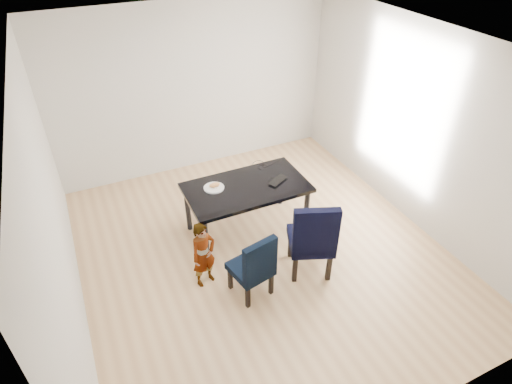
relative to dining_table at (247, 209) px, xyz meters
name	(u,v)px	position (x,y,z in m)	size (l,w,h in m)	color
floor	(262,252)	(0.00, -0.50, -0.38)	(4.50, 5.00, 0.01)	tan
ceiling	(265,46)	(0.00, -0.50, 2.33)	(4.50, 5.00, 0.01)	white
wall_back	(194,89)	(0.00, 2.00, 0.98)	(4.50, 0.01, 2.70)	beige
wall_front	(417,335)	(0.00, -3.00, 0.98)	(4.50, 0.01, 2.70)	white
wall_left	(52,218)	(-2.25, -0.50, 0.98)	(0.01, 5.00, 2.70)	white
wall_right	(416,127)	(2.25, -0.50, 0.98)	(0.01, 5.00, 2.70)	silver
dining_table	(247,209)	(0.00, 0.00, 0.00)	(1.60, 0.90, 0.75)	black
chair_left	(250,264)	(-0.41, -1.03, 0.07)	(0.43, 0.44, 0.89)	black
chair_right	(311,235)	(0.41, -0.99, 0.17)	(0.52, 0.54, 1.09)	black
child	(204,255)	(-0.85, -0.67, 0.07)	(0.32, 0.21, 0.88)	orange
plate	(214,188)	(-0.40, 0.14, 0.38)	(0.27, 0.27, 0.01)	silver
sandwich	(215,185)	(-0.39, 0.14, 0.42)	(0.15, 0.07, 0.06)	#C68447
laptop	(275,179)	(0.41, -0.04, 0.39)	(0.30, 0.19, 0.02)	black
cable_tangle	(263,167)	(0.40, 0.34, 0.38)	(0.14, 0.14, 0.01)	black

